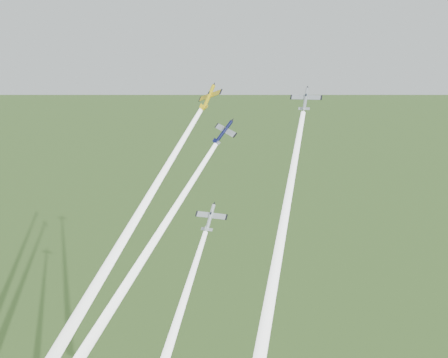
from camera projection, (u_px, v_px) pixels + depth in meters
The scene contains 7 objects.
plane_yellow at pixel (209, 97), 124.59m from camera, with size 8.22×8.16×1.29m, color gold, non-canonical shape.
smoke_trail_yellow at pixel (124, 238), 117.92m from camera, with size 2.81×2.81×65.49m, color white, non-canonical shape.
plane_navy at pixel (224, 132), 123.15m from camera, with size 7.56×7.50×1.18m, color #0C1038, non-canonical shape.
smoke_trail_navy at pixel (131, 277), 118.11m from camera, with size 2.81×2.81×67.79m, color white, non-canonical shape.
plane_silver_right at pixel (306, 99), 115.69m from camera, with size 6.62×6.57×1.04m, color #A2A9B0, non-canonical shape.
smoke_trail_silver_right at pixel (275, 269), 102.08m from camera, with size 2.81×2.81×66.58m, color white, non-canonical shape.
plane_silver_low at pixel (210, 217), 116.11m from camera, with size 7.36×7.30×1.15m, color #B2BBC1, non-canonical shape.
Camera 1 is at (63.45, -99.45, 123.45)m, focal length 45.00 mm.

